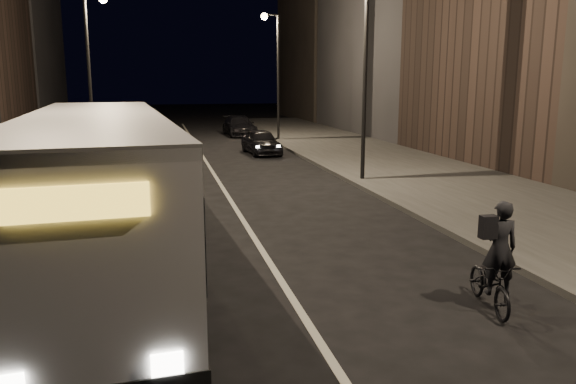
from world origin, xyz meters
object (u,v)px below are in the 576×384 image
streetlight_right_mid (359,45)px  car_far (239,126)px  streetlight_left_far (93,54)px  car_mid (140,133)px  car_near (261,142)px  streetlight_right_far (274,60)px  streetlight_left_near (0,13)px  city_bus (99,187)px  cyclist_on_bicycle (493,273)px

streetlight_right_mid → car_far: 21.02m
streetlight_left_far → car_mid: streetlight_left_far is taller
streetlight_left_far → streetlight_right_mid: bearing=-43.2°
car_far → car_near: bearing=-93.9°
streetlight_right_far → car_mid: size_ratio=1.70×
streetlight_right_mid → car_far: streetlight_right_mid is taller
streetlight_left_near → city_bus: bearing=-23.8°
streetlight_left_far → car_near: streetlight_left_far is taller
cyclist_on_bicycle → streetlight_left_near: bearing=163.1°
streetlight_right_far → streetlight_left_near: (-10.66, -24.00, 0.00)m
car_near → car_far: 10.82m
city_bus → streetlight_right_far: bearing=66.4°
streetlight_right_far → cyclist_on_bicycle: 28.99m
car_near → streetlight_left_near: bearing=-120.3°
streetlight_right_mid → car_mid: size_ratio=1.70×
streetlight_right_far → car_mid: streetlight_right_far is taller
streetlight_right_far → city_bus: 26.56m
streetlight_left_near → car_far: bearing=72.6°
streetlight_left_far → city_bus: 19.18m
streetlight_right_mid → streetlight_left_far: bearing=136.8°
streetlight_left_near → streetlight_left_far: 18.00m
cyclist_on_bicycle → car_mid: bearing=114.1°
streetlight_right_far → streetlight_left_far: 12.24m
streetlight_right_mid → car_mid: streetlight_right_mid is taller
streetlight_right_far → car_mid: 9.86m
streetlight_right_mid → streetlight_left_near: same height
streetlight_right_far → car_mid: (-8.72, -0.39, -4.58)m
streetlight_right_mid → car_mid: (-8.72, 15.61, -4.58)m
streetlight_left_far → cyclist_on_bicycle: size_ratio=4.03×
car_near → car_far: bearing=83.9°
city_bus → car_far: 30.09m
streetlight_right_far → car_near: (-2.08, -6.40, -4.67)m
streetlight_right_mid → streetlight_left_near: size_ratio=1.00×
city_bus → car_far: bearing=72.3°
city_bus → cyclist_on_bicycle: (6.92, -3.76, -1.15)m
cyclist_on_bicycle → streetlight_right_far: bearing=96.7°
cyclist_on_bicycle → city_bus: bearing=162.1°
streetlight_right_far → streetlight_left_near: same height
streetlight_left_near → car_far: streetlight_left_near is taller
streetlight_right_far → car_near: bearing=-108.0°
streetlight_left_near → streetlight_right_mid: bearing=36.9°
streetlight_left_far → city_bus: size_ratio=0.64×
car_mid → cyclist_on_bicycle: bearing=104.1°
city_bus → car_near: (6.83, 18.38, -1.14)m
car_mid → car_far: car_mid is taller
car_mid → streetlight_right_far: bearing=-176.7°
streetlight_right_mid → car_near: bearing=102.2°
cyclist_on_bicycle → car_mid: (-6.73, 28.15, 0.11)m
streetlight_right_far → car_near: 8.19m
streetlight_left_far → car_near: bearing=-2.6°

